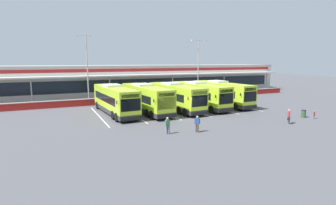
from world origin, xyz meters
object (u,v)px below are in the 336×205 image
at_px(coach_bus_leftmost, 115,100).
at_px(coach_bus_rightmost, 221,94).
at_px(lamp_post_west, 87,65).
at_px(lamp_post_centre, 198,64).
at_px(coach_bus_left_centre, 146,99).
at_px(pedestrian_with_handbag, 289,116).
at_px(litter_bin, 304,114).
at_px(coach_bus_centre, 175,97).
at_px(pedestrian_near_bin, 197,123).
at_px(pedestrian_in_dark_coat, 167,125).
at_px(coach_bus_right_centre, 199,95).
at_px(pedestrian_child, 314,114).

height_order(coach_bus_leftmost, coach_bus_rightmost, same).
distance_m(coach_bus_leftmost, lamp_post_west, 11.08).
bearing_deg(lamp_post_centre, lamp_post_west, -178.49).
bearing_deg(coach_bus_left_centre, coach_bus_rightmost, 1.97).
height_order(coach_bus_rightmost, pedestrian_with_handbag, coach_bus_rightmost).
bearing_deg(lamp_post_west, litter_bin, -44.28).
relative_size(coach_bus_centre, pedestrian_near_bin, 7.59).
xyz_separation_m(pedestrian_in_dark_coat, lamp_post_west, (-4.25, 21.50, 5.42)).
distance_m(coach_bus_leftmost, coach_bus_left_centre, 4.13).
xyz_separation_m(coach_bus_centre, litter_bin, (11.99, -11.29, -1.32)).
relative_size(coach_bus_centre, coach_bus_right_centre, 1.00).
bearing_deg(coach_bus_centre, coach_bus_left_centre, 178.84).
bearing_deg(coach_bus_left_centre, lamp_post_centre, 36.58).
bearing_deg(coach_bus_centre, pedestrian_with_handbag, -59.49).
distance_m(coach_bus_leftmost, coach_bus_rightmost, 16.80).
bearing_deg(pedestrian_in_dark_coat, lamp_post_west, 101.17).
height_order(coach_bus_leftmost, pedestrian_in_dark_coat, coach_bus_leftmost).
xyz_separation_m(pedestrian_with_handbag, pedestrian_in_dark_coat, (-13.75, 1.92, 0.02)).
relative_size(lamp_post_west, lamp_post_centre, 1.00).
bearing_deg(coach_bus_right_centre, litter_bin, -55.62).
xyz_separation_m(coach_bus_left_centre, pedestrian_child, (16.77, -12.45, -1.24)).
bearing_deg(lamp_post_west, pedestrian_near_bin, -72.17).
bearing_deg(pedestrian_near_bin, coach_bus_rightmost, 46.11).
bearing_deg(pedestrian_child, lamp_post_west, 134.88).
bearing_deg(coach_bus_left_centre, lamp_post_west, 120.01).
height_order(coach_bus_left_centre, coach_bus_centre, same).
bearing_deg(pedestrian_with_handbag, coach_bus_right_centre, 104.82).
bearing_deg(litter_bin, coach_bus_centre, 136.74).
relative_size(pedestrian_with_handbag, pedestrian_in_dark_coat, 1.00).
relative_size(coach_bus_leftmost, lamp_post_west, 1.12).
bearing_deg(lamp_post_centre, coach_bus_right_centre, -120.38).
xyz_separation_m(coach_bus_left_centre, pedestrian_with_handbag, (11.94, -12.94, -0.93)).
bearing_deg(coach_bus_leftmost, pedestrian_near_bin, -67.09).
distance_m(lamp_post_centre, litter_bin, 23.19).
bearing_deg(pedestrian_child, coach_bus_rightmost, 107.49).
bearing_deg(pedestrian_with_handbag, coach_bus_centre, 120.51).
bearing_deg(coach_bus_rightmost, pedestrian_in_dark_coat, -141.72).
height_order(coach_bus_centre, pedestrian_near_bin, coach_bus_centre).
height_order(coach_bus_rightmost, pedestrian_near_bin, coach_bus_rightmost).
distance_m(coach_bus_right_centre, pedestrian_with_handbag, 13.57).
bearing_deg(pedestrian_child, coach_bus_left_centre, 143.42).
relative_size(coach_bus_right_centre, pedestrian_in_dark_coat, 7.59).
xyz_separation_m(coach_bus_right_centre, coach_bus_rightmost, (4.24, 0.29, 0.00)).
xyz_separation_m(coach_bus_centre, lamp_post_west, (-10.42, 10.56, 4.50)).
bearing_deg(lamp_post_centre, pedestrian_child, -85.33).
distance_m(coach_bus_leftmost, coach_bus_centre, 8.48).
distance_m(coach_bus_leftmost, pedestrian_in_dark_coat, 11.83).
bearing_deg(coach_bus_rightmost, coach_bus_left_centre, -178.03).
height_order(coach_bus_leftmost, litter_bin, coach_bus_leftmost).
height_order(coach_bus_right_centre, pedestrian_in_dark_coat, coach_bus_right_centre).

